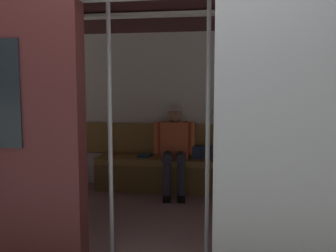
# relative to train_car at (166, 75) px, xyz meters

# --- Properties ---
(train_car) EXTENTS (6.40, 2.89, 2.33)m
(train_car) POSITION_rel_train_car_xyz_m (0.00, 0.00, 0.00)
(train_car) COLOR #ADAFB5
(train_car) RESTS_ON ground_plane
(bench_seat) EXTENTS (2.41, 0.44, 0.47)m
(bench_seat) POSITION_rel_train_car_xyz_m (-0.06, -1.11, -1.19)
(bench_seat) COLOR olive
(bench_seat) RESTS_ON ground_plane
(person_seated) EXTENTS (0.55, 0.71, 1.19)m
(person_seated) POSITION_rel_train_car_xyz_m (0.05, -1.06, -0.86)
(person_seated) COLOR #CC5933
(person_seated) RESTS_ON ground_plane
(handbag) EXTENTS (0.26, 0.15, 0.17)m
(handbag) POSITION_rel_train_car_xyz_m (-0.31, -1.17, -0.99)
(handbag) COLOR #262D4C
(handbag) RESTS_ON bench_seat
(book) EXTENTS (0.18, 0.24, 0.03)m
(book) POSITION_rel_train_car_xyz_m (0.49, -1.19, -1.07)
(book) COLOR #26598C
(book) RESTS_ON bench_seat
(grab_pole_door) EXTENTS (0.04, 0.04, 2.19)m
(grab_pole_door) POSITION_rel_train_car_xyz_m (0.35, 0.82, -0.45)
(grab_pole_door) COLOR silver
(grab_pole_door) RESTS_ON ground_plane
(grab_pole_far) EXTENTS (0.04, 0.04, 2.19)m
(grab_pole_far) POSITION_rel_train_car_xyz_m (-0.46, 0.74, -0.45)
(grab_pole_far) COLOR silver
(grab_pole_far) RESTS_ON ground_plane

